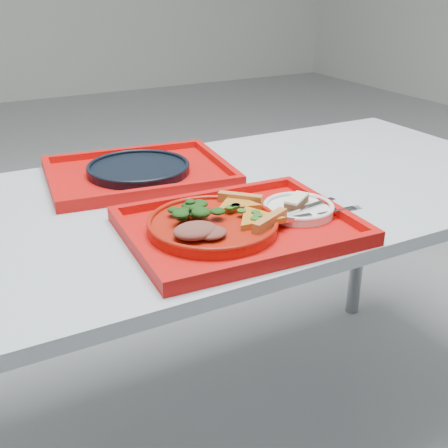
{
  "coord_description": "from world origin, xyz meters",
  "views": [
    {
      "loc": [
        -0.62,
        -1.1,
        1.24
      ],
      "look_at": [
        -0.15,
        -0.22,
        0.78
      ],
      "focal_mm": 45.0,
      "sensor_mm": 36.0,
      "label": 1
    }
  ],
  "objects": [
    {
      "name": "ground",
      "position": [
        0.0,
        0.0,
        0.0
      ],
      "size": [
        10.0,
        10.0,
        0.0
      ],
      "primitive_type": "plane",
      "color": "gray",
      "rests_on": "ground"
    },
    {
      "name": "table",
      "position": [
        0.0,
        0.0,
        0.68
      ],
      "size": [
        1.6,
        0.8,
        0.75
      ],
      "color": "#B0B9C6",
      "rests_on": "ground"
    },
    {
      "name": "tray_main",
      "position": [
        -0.11,
        -0.21,
        0.76
      ],
      "size": [
        0.47,
        0.37,
        0.01
      ],
      "primitive_type": "cube",
      "rotation": [
        0.0,
        0.0,
        -0.05
      ],
      "color": "#BF0C0A",
      "rests_on": "table"
    },
    {
      "name": "tray_far",
      "position": [
        -0.17,
        0.2,
        0.76
      ],
      "size": [
        0.49,
        0.4,
        0.01
      ],
      "primitive_type": "cube",
      "rotation": [
        0.0,
        0.0,
        -0.12
      ],
      "color": "#BF0C0A",
      "rests_on": "table"
    },
    {
      "name": "dinner_plate",
      "position": [
        -0.16,
        -0.2,
        0.77
      ],
      "size": [
        0.26,
        0.26,
        0.02
      ],
      "primitive_type": "cylinder",
      "color": "#A2180A",
      "rests_on": "tray_main"
    },
    {
      "name": "side_plate",
      "position": [
        0.04,
        -0.21,
        0.77
      ],
      "size": [
        0.15,
        0.15,
        0.01
      ],
      "primitive_type": "cylinder",
      "color": "white",
      "rests_on": "tray_main"
    },
    {
      "name": "navy_plate",
      "position": [
        -0.17,
        0.2,
        0.77
      ],
      "size": [
        0.26,
        0.26,
        0.02
      ],
      "primitive_type": "cylinder",
      "color": "black",
      "rests_on": "tray_far"
    },
    {
      "name": "pizza_slice_a",
      "position": [
        -0.08,
        -0.24,
        0.79
      ],
      "size": [
        0.14,
        0.15,
        0.02
      ],
      "primitive_type": null,
      "rotation": [
        0.0,
        0.0,
        2.01
      ],
      "color": "gold",
      "rests_on": "dinner_plate"
    },
    {
      "name": "pizza_slice_b",
      "position": [
        -0.08,
        -0.16,
        0.79
      ],
      "size": [
        0.14,
        0.14,
        0.02
      ],
      "primitive_type": null,
      "rotation": [
        0.0,
        0.0,
        3.93
      ],
      "color": "gold",
      "rests_on": "dinner_plate"
    },
    {
      "name": "salad_heap",
      "position": [
        -0.19,
        -0.16,
        0.8
      ],
      "size": [
        0.09,
        0.08,
        0.04
      ],
      "primitive_type": "ellipsoid",
      "color": "black",
      "rests_on": "dinner_plate"
    },
    {
      "name": "meat_portion",
      "position": [
        -0.22,
        -0.24,
        0.79
      ],
      "size": [
        0.09,
        0.07,
        0.03
      ],
      "primitive_type": "ellipsoid",
      "color": "brown",
      "rests_on": "dinner_plate"
    },
    {
      "name": "dessert_bar",
      "position": [
        0.04,
        -0.2,
        0.79
      ],
      "size": [
        0.08,
        0.06,
        0.02
      ],
      "rotation": [
        0.0,
        0.0,
        0.58
      ],
      "color": "#532C1B",
      "rests_on": "side_plate"
    },
    {
      "name": "knife",
      "position": [
        0.04,
        -0.22,
        0.78
      ],
      "size": [
        0.19,
        0.04,
        0.01
      ],
      "primitive_type": "cube",
      "rotation": [
        0.0,
        0.0,
        0.15
      ],
      "color": "silver",
      "rests_on": "side_plate"
    },
    {
      "name": "fork",
      "position": [
        0.04,
        -0.27,
        0.78
      ],
      "size": [
        0.19,
        0.04,
        0.01
      ],
      "primitive_type": "cube",
      "rotation": [
        0.0,
        0.0,
        -0.1
      ],
      "color": "silver",
      "rests_on": "side_plate"
    }
  ]
}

